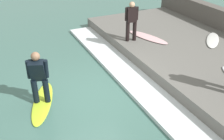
{
  "coord_description": "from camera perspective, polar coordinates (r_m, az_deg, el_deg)",
  "views": [
    {
      "loc": [
        -2.2,
        -5.9,
        4.35
      ],
      "look_at": [
        0.61,
        0.0,
        0.7
      ],
      "focal_mm": 42.0,
      "sensor_mm": 36.0,
      "label": 1
    }
  ],
  "objects": [
    {
      "name": "concrete_ledge",
      "position": [
        9.59,
        19.37,
        1.93
      ],
      "size": [
        4.4,
        10.97,
        0.45
      ],
      "primitive_type": "cube",
      "color": "#66635E",
      "rests_on": "ground_plane"
    },
    {
      "name": "ground_plane",
      "position": [
        7.66,
        -4.17,
        -5.55
      ],
      "size": [
        28.0,
        28.0,
        0.0
      ],
      "primitive_type": "plane",
      "color": "#426B60"
    },
    {
      "name": "surfboard_waiting_near",
      "position": [
        10.44,
        7.78,
        7.13
      ],
      "size": [
        1.05,
        1.96,
        0.06
      ],
      "color": "beige",
      "rests_on": "concrete_ledge"
    },
    {
      "name": "surfboard_riding",
      "position": [
        7.56,
        -14.87,
        -6.8
      ],
      "size": [
        1.18,
        2.08,
        0.06
      ],
      "color": "#BFE02D",
      "rests_on": "ground_plane"
    },
    {
      "name": "surfer_waiting_near",
      "position": [
        9.84,
        4.27,
        10.93
      ],
      "size": [
        0.5,
        0.3,
        1.49
      ],
      "color": "black",
      "rests_on": "concrete_ledge"
    },
    {
      "name": "surfer_riding",
      "position": [
        7.11,
        -15.75,
        -1.12
      ],
      "size": [
        0.53,
        0.51,
        1.5
      ],
      "color": "black",
      "rests_on": "surfboard_riding"
    },
    {
      "name": "wave_foam_crest",
      "position": [
        8.16,
        5.3,
        -2.73
      ],
      "size": [
        0.98,
        10.42,
        0.11
      ],
      "primitive_type": "cube",
      "color": "silver",
      "rests_on": "ground_plane"
    },
    {
      "name": "surfboard_spare",
      "position": [
        10.8,
        21.08,
        6.16
      ],
      "size": [
        1.53,
        1.46,
        0.06
      ],
      "color": "white",
      "rests_on": "concrete_ledge"
    }
  ]
}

